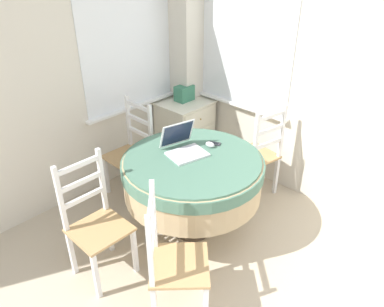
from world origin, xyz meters
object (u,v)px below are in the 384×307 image
round_dining_table (193,174)px  computer_mouse (210,145)px  dining_chair_near_back_window (132,153)px  dining_chair_camera_near (172,262)px  laptop (184,147)px  cell_phone (214,143)px  corner_cabinet (185,131)px  storage_box (184,93)px  dining_chair_near_right_window (258,155)px  dining_chair_left_flank (96,224)px

round_dining_table → computer_mouse: (0.25, 0.03, 0.18)m
dining_chair_near_back_window → dining_chair_camera_near: bearing=-118.6°
round_dining_table → laptop: (0.02, 0.13, 0.21)m
round_dining_table → laptop: bearing=80.2°
cell_phone → corner_cabinet: size_ratio=0.18×
dining_chair_camera_near → storage_box: bearing=42.3°
computer_mouse → dining_chair_near_right_window: size_ratio=0.09×
laptop → corner_cabinet: bearing=43.9°
dining_chair_near_back_window → dining_chair_near_right_window: bearing=-48.6°
round_dining_table → dining_chair_near_back_window: (0.02, 0.86, -0.14)m
cell_phone → dining_chair_left_flank: size_ratio=0.13×
dining_chair_left_flank → storage_box: (1.75, 0.78, 0.36)m
cell_phone → dining_chair_near_right_window: size_ratio=0.13×
round_dining_table → dining_chair_left_flank: bearing=166.8°
computer_mouse → dining_chair_near_right_window: dining_chair_near_right_window is taller
dining_chair_left_flank → corner_cabinet: (1.72, 0.74, -0.09)m
dining_chair_left_flank → corner_cabinet: bearing=23.4°
dining_chair_near_back_window → dining_chair_left_flank: same height
storage_box → computer_mouse: bearing=-124.5°
dining_chair_camera_near → storage_box: (1.62, 1.47, 0.36)m
dining_chair_near_back_window → dining_chair_near_right_window: 1.26m
laptop → dining_chair_near_right_window: size_ratio=0.39×
round_dining_table → storage_box: size_ratio=5.89×
cell_phone → dining_chair_near_back_window: size_ratio=0.13×
round_dining_table → computer_mouse: 0.30m
computer_mouse → dining_chair_near_back_window: (-0.23, 0.84, -0.31)m
cell_phone → storage_box: bearing=57.9°
dining_chair_near_right_window → dining_chair_left_flank: bearing=170.6°
laptop → dining_chair_near_right_window: bearing=-13.9°
dining_chair_near_back_window → dining_chair_left_flank: (-0.87, -0.66, 0.00)m
dining_chair_near_right_window → dining_chair_camera_near: (-1.57, -0.41, 0.00)m
dining_chair_near_back_window → dining_chair_near_right_window: size_ratio=1.00×
storage_box → dining_chair_camera_near: bearing=-137.7°
computer_mouse → cell_phone: bearing=9.8°
dining_chair_camera_near → corner_cabinet: bearing=42.1°
round_dining_table → dining_chair_camera_near: dining_chair_camera_near is taller
dining_chair_near_back_window → dining_chair_camera_near: size_ratio=1.00×
dining_chair_near_right_window → computer_mouse: bearing=170.0°
cell_phone → corner_cabinet: 1.13m
dining_chair_left_flank → storage_box: 1.95m
cell_phone → dining_chair_near_back_window: (-0.29, 0.82, -0.30)m
laptop → storage_box: 1.23m
computer_mouse → dining_chair_left_flank: bearing=171.0°
corner_cabinet → storage_box: storage_box is taller
dining_chair_near_back_window → dining_chair_left_flank: size_ratio=1.00×
computer_mouse → dining_chair_camera_near: bearing=-151.7°
round_dining_table → laptop: size_ratio=3.05×
round_dining_table → dining_chair_near_back_window: dining_chair_near_back_window is taller
computer_mouse → dining_chair_near_back_window: bearing=105.1°
dining_chair_near_right_window → dining_chair_left_flank: size_ratio=1.00×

